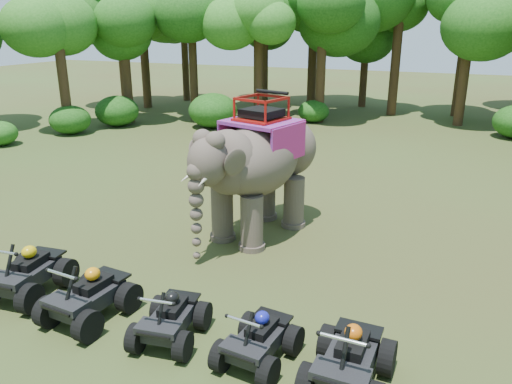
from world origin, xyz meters
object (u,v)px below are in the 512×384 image
atv_0 (26,267)px  atv_1 (88,290)px  atv_2 (170,313)px  elephant (259,166)px  atv_3 (258,333)px  atv_4 (350,352)px

atv_0 → atv_1: size_ratio=1.03×
atv_1 → atv_0: bearing=178.2°
atv_0 → atv_2: size_ratio=1.18×
atv_0 → atv_2: (3.79, -0.21, -0.10)m
atv_1 → atv_2: (1.89, 0.02, -0.08)m
elephant → atv_1: elephant is taller
atv_3 → atv_4: size_ratio=0.87×
atv_3 → atv_0: bearing=-175.7°
elephant → atv_3: size_ratio=3.04×
atv_1 → atv_4: 5.30m
atv_1 → atv_2: size_ratio=1.14×
atv_1 → atv_3: 3.68m
atv_2 → atv_4: size_ratio=0.88×
atv_2 → atv_4: atv_4 is taller
elephant → atv_2: (0.40, -5.39, -1.41)m
atv_3 → elephant: bearing=118.2°
atv_1 → atv_4: (5.30, 0.04, -0.00)m
elephant → atv_3: 5.95m
atv_3 → atv_1: bearing=-173.0°
elephant → atv_0: bearing=-107.9°
atv_2 → atv_3: 1.79m
atv_0 → atv_3: size_ratio=1.18×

